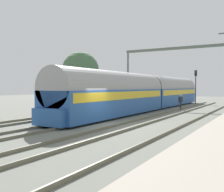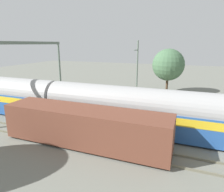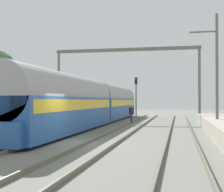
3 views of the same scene
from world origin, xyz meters
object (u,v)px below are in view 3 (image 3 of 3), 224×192
object	(u,v)px
freight_car	(29,109)
railway_signal_far	(136,92)
catenary_gantry	(126,66)
person_crossing	(131,112)
passenger_train	(95,102)

from	to	relation	value
freight_car	railway_signal_far	distance (m)	20.93
freight_car	catenary_gantry	xyz separation A→B (m)	(5.73, 11.61, 4.39)
freight_car	person_crossing	xyz separation A→B (m)	(6.97, 7.12, -0.44)
person_crossing	railway_signal_far	xyz separation A→B (m)	(-1.23, 12.91, 2.31)
person_crossing	catenary_gantry	distance (m)	6.71
person_crossing	catenary_gantry	size ratio (longest dim) A/B	0.11
passenger_train	freight_car	bearing A→B (deg)	-124.94
railway_signal_far	catenary_gantry	distance (m)	8.80
railway_signal_far	catenary_gantry	size ratio (longest dim) A/B	0.33
catenary_gantry	freight_car	bearing A→B (deg)	-116.28
person_crossing	catenary_gantry	world-z (taller)	catenary_gantry
passenger_train	railway_signal_far	world-z (taller)	railway_signal_far
catenary_gantry	railway_signal_far	bearing A→B (deg)	89.96
person_crossing	freight_car	bearing A→B (deg)	175.28
person_crossing	railway_signal_far	bearing A→B (deg)	45.15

